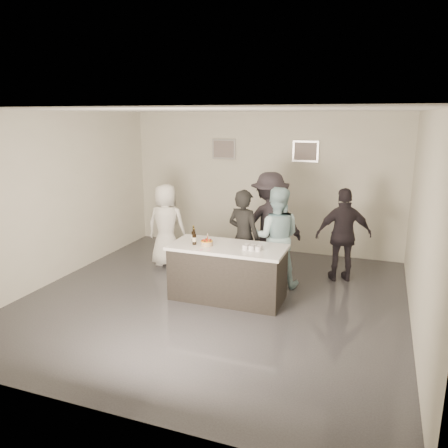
# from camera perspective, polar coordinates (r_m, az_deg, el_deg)

# --- Properties ---
(floor) EXTENTS (6.00, 6.00, 0.00)m
(floor) POSITION_cam_1_polar(r_m,az_deg,el_deg) (7.26, -1.37, -9.75)
(floor) COLOR #3D3D42
(floor) RESTS_ON ground
(ceiling) EXTENTS (6.00, 6.00, 0.00)m
(ceiling) POSITION_cam_1_polar(r_m,az_deg,el_deg) (6.65, -1.53, 14.65)
(ceiling) COLOR white
(wall_back) EXTENTS (6.00, 0.04, 3.00)m
(wall_back) POSITION_cam_1_polar(r_m,az_deg,el_deg) (9.61, 5.13, 5.43)
(wall_back) COLOR silver
(wall_back) RESTS_ON ground
(wall_front) EXTENTS (6.00, 0.04, 3.00)m
(wall_front) POSITION_cam_1_polar(r_m,az_deg,el_deg) (4.25, -16.46, -6.17)
(wall_front) COLOR silver
(wall_front) RESTS_ON ground
(wall_left) EXTENTS (0.04, 6.00, 3.00)m
(wall_left) POSITION_cam_1_polar(r_m,az_deg,el_deg) (8.35, -21.01, 3.26)
(wall_left) COLOR silver
(wall_left) RESTS_ON ground
(wall_right) EXTENTS (0.04, 6.00, 3.00)m
(wall_right) POSITION_cam_1_polar(r_m,az_deg,el_deg) (6.37, 24.56, -0.21)
(wall_right) COLOR silver
(wall_right) RESTS_ON ground
(picture_left) EXTENTS (0.54, 0.04, 0.44)m
(picture_left) POSITION_cam_1_polar(r_m,az_deg,el_deg) (9.77, -0.00, 9.76)
(picture_left) COLOR #B2B2B7
(picture_left) RESTS_ON wall_back
(picture_right) EXTENTS (0.54, 0.04, 0.44)m
(picture_right) POSITION_cam_1_polar(r_m,az_deg,el_deg) (9.31, 10.61, 9.31)
(picture_right) COLOR #B2B2B7
(picture_right) RESTS_ON wall_back
(bar_counter) EXTENTS (1.86, 0.86, 0.90)m
(bar_counter) POSITION_cam_1_polar(r_m,az_deg,el_deg) (7.12, 0.48, -6.33)
(bar_counter) COLOR white
(bar_counter) RESTS_ON ground
(cake) EXTENTS (0.19, 0.19, 0.07)m
(cake) POSITION_cam_1_polar(r_m,az_deg,el_deg) (6.98, -2.26, -2.53)
(cake) COLOR orange
(cake) RESTS_ON bar_counter
(beer_bottle_a) EXTENTS (0.07, 0.07, 0.26)m
(beer_bottle_a) POSITION_cam_1_polar(r_m,az_deg,el_deg) (7.19, -4.01, -1.30)
(beer_bottle_a) COLOR black
(beer_bottle_a) RESTS_ON bar_counter
(beer_bottle_b) EXTENTS (0.07, 0.07, 0.26)m
(beer_bottle_b) POSITION_cam_1_polar(r_m,az_deg,el_deg) (7.03, -3.91, -1.66)
(beer_bottle_b) COLOR black
(beer_bottle_b) RESTS_ON bar_counter
(tumbler_cluster) EXTENTS (0.30, 0.19, 0.08)m
(tumbler_cluster) POSITION_cam_1_polar(r_m,az_deg,el_deg) (6.78, 3.74, -3.04)
(tumbler_cluster) COLOR orange
(tumbler_cluster) RESTS_ON bar_counter
(candles) EXTENTS (0.24, 0.08, 0.01)m
(candles) POSITION_cam_1_polar(r_m,az_deg,el_deg) (6.77, -2.90, -3.38)
(candles) COLOR pink
(candles) RESTS_ON bar_counter
(person_main_black) EXTENTS (0.71, 0.57, 1.70)m
(person_main_black) POSITION_cam_1_polar(r_m,az_deg,el_deg) (7.63, 2.58, -1.77)
(person_main_black) COLOR black
(person_main_black) RESTS_ON ground
(person_main_blue) EXTENTS (0.95, 0.80, 1.75)m
(person_main_blue) POSITION_cam_1_polar(r_m,az_deg,el_deg) (7.61, 6.82, -1.70)
(person_main_blue) COLOR #A9D3DD
(person_main_blue) RESTS_ON ground
(person_guest_left) EXTENTS (0.83, 0.57, 1.64)m
(person_guest_left) POSITION_cam_1_polar(r_m,az_deg,el_deg) (8.67, -7.53, -0.17)
(person_guest_left) COLOR white
(person_guest_left) RESTS_ON ground
(person_guest_right) EXTENTS (1.07, 0.72, 1.69)m
(person_guest_right) POSITION_cam_1_polar(r_m,az_deg,el_deg) (8.08, 15.35, -1.39)
(person_guest_right) COLOR black
(person_guest_right) RESTS_ON ground
(person_guest_back) EXTENTS (1.44, 1.23, 1.93)m
(person_guest_back) POSITION_cam_1_polar(r_m,az_deg,el_deg) (8.15, 5.95, 0.01)
(person_guest_back) COLOR #272229
(person_guest_back) RESTS_ON ground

